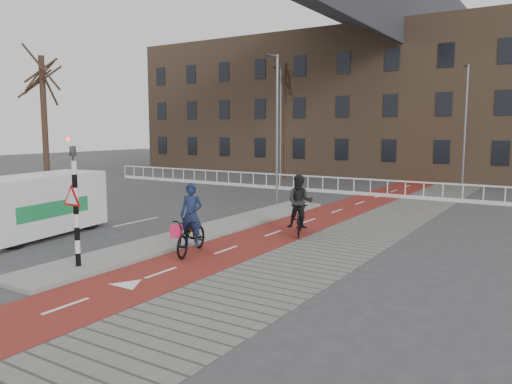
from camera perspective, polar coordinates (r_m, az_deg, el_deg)
The scene contains 16 objects.
ground at distance 15.51m, azimuth -12.36°, elevation -7.30°, with size 120.00×120.00×0.00m, color #38383A.
bike_lane at distance 22.90m, azimuth 8.28°, elevation -2.50°, with size 2.50×60.00×0.01m, color maroon.
sidewalk at distance 21.94m, azimuth 14.99°, elevation -3.10°, with size 3.00×60.00×0.01m, color slate.
curb_island at distance 18.89m, azimuth -5.36°, elevation -4.37°, with size 1.80×16.00×0.12m, color gray.
traffic_signal at distance 14.26m, azimuth -20.01°, elevation -0.70°, with size 0.80×0.80×3.68m.
bollard at distance 17.99m, azimuth -7.38°, elevation -3.36°, with size 0.12×0.12×0.88m, color #CC8E0B.
cyclist_near at distance 15.54m, azimuth -7.38°, elevation -4.34°, with size 1.35×2.26×2.19m.
cyclist_far at distance 18.15m, azimuth 5.04°, elevation -2.10°, with size 1.38×2.13×2.19m.
van at distance 19.53m, azimuth -23.83°, elevation -1.30°, with size 2.84×5.38×2.20m.
railing at distance 31.95m, azimuth 2.72°, elevation 0.86°, with size 28.00×0.10×0.99m.
townhouse_row at distance 44.95m, azimuth 14.75°, elevation 12.07°, with size 46.00×10.00×15.90m.
tree_left at distance 26.22m, azimuth -22.97°, elevation 6.22°, with size 0.28×0.28×7.29m, color #301F15.
tree_mid at distance 38.49m, azimuth 3.34°, elevation 8.03°, with size 0.25×0.25×8.78m, color #301F15.
streetlight_near at distance 25.83m, azimuth 2.42°, elevation 7.10°, with size 0.12×0.12×7.57m, color slate.
streetlight_left at distance 38.26m, azimuth 2.83°, elevation 7.81°, with size 0.12×0.12×8.47m, color slate.
streetlight_right at distance 33.15m, azimuth 22.78°, elevation 6.65°, with size 0.12×0.12×7.66m, color slate.
Camera 1 is at (10.59, -10.66, 3.85)m, focal length 35.00 mm.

